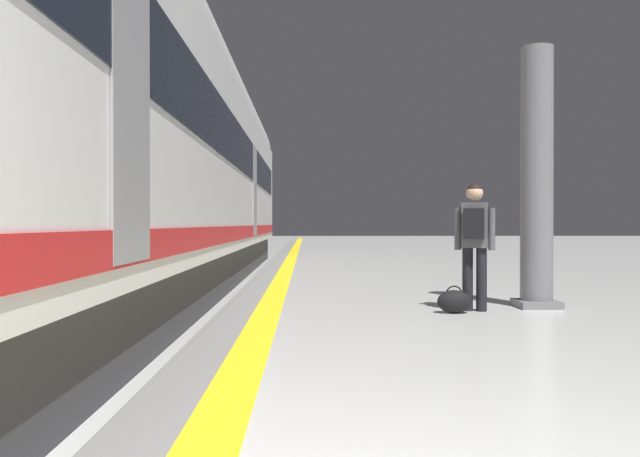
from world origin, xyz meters
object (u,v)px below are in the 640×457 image
duffel_bag_near (454,301)px  high_speed_train (116,126)px  platform_pillar (537,183)px  passenger_near (475,235)px

duffel_bag_near → high_speed_train: bearing=171.8°
platform_pillar → passenger_near: bearing=-159.4°
passenger_near → duffel_bag_near: (-0.31, -0.19, -0.85)m
duffel_bag_near → platform_pillar: platform_pillar is taller
high_speed_train → passenger_near: 5.10m
passenger_near → platform_pillar: (0.96, 0.36, 0.72)m
duffel_bag_near → passenger_near: bearing=31.5°
passenger_near → platform_pillar: bearing=20.6°
duffel_bag_near → platform_pillar: (1.27, 0.55, 1.57)m
passenger_near → high_speed_train: bearing=174.6°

